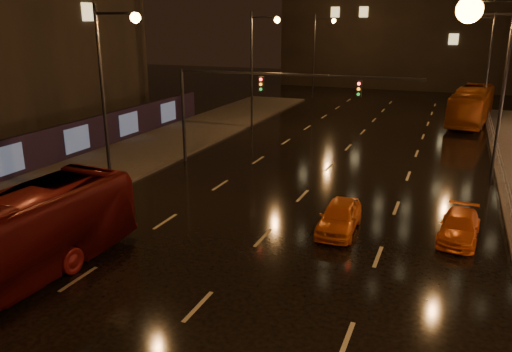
% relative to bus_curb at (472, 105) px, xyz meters
% --- Properties ---
extents(ground, '(140.00, 140.00, 0.00)m').
position_rel_bus_curb_xyz_m(ground, '(-8.61, -21.93, -1.66)').
color(ground, black).
rests_on(ground, ground).
extents(sidewalk_left, '(7.00, 70.00, 0.15)m').
position_rel_bus_curb_xyz_m(sidewalk_left, '(-22.11, -26.93, -1.59)').
color(sidewalk_left, '#38332D').
rests_on(sidewalk_left, ground).
extents(hoarding_left, '(0.30, 46.00, 2.50)m').
position_rel_bus_curb_xyz_m(hoarding_left, '(-25.81, -29.93, -0.41)').
color(hoarding_left, black).
rests_on(hoarding_left, ground).
extents(traffic_signal, '(15.31, 0.32, 6.20)m').
position_rel_bus_curb_xyz_m(traffic_signal, '(-13.67, -21.93, 3.07)').
color(traffic_signal, black).
rests_on(traffic_signal, ground).
extents(railing_right, '(0.05, 56.00, 1.00)m').
position_rel_bus_curb_xyz_m(railing_right, '(1.59, -23.93, -0.77)').
color(railing_right, '#99999E').
rests_on(railing_right, sidewalk_right).
extents(bus_curb, '(4.25, 12.19, 3.33)m').
position_rel_bus_curb_xyz_m(bus_curb, '(0.00, 0.00, 0.00)').
color(bus_curb, '#8A3C0D').
rests_on(bus_curb, ground).
extents(taxi_near, '(1.74, 4.06, 1.37)m').
position_rel_bus_curb_xyz_m(taxi_near, '(-5.69, -29.93, -0.98)').
color(taxi_near, orange).
rests_on(taxi_near, ground).
extents(taxi_far, '(1.87, 3.98, 1.12)m').
position_rel_bus_curb_xyz_m(taxi_far, '(-0.64, -28.82, -1.10)').
color(taxi_far, orange).
rests_on(taxi_far, ground).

